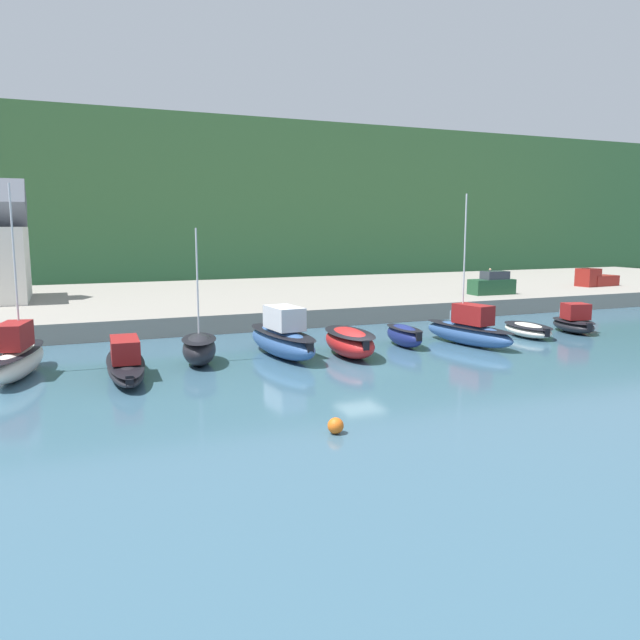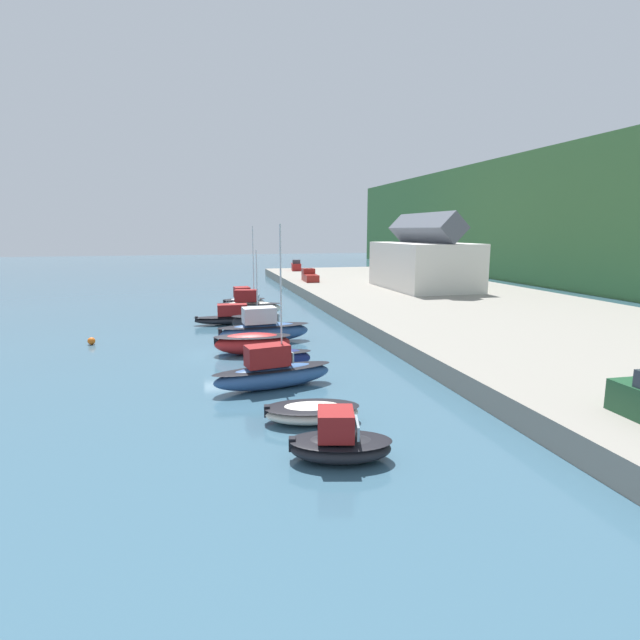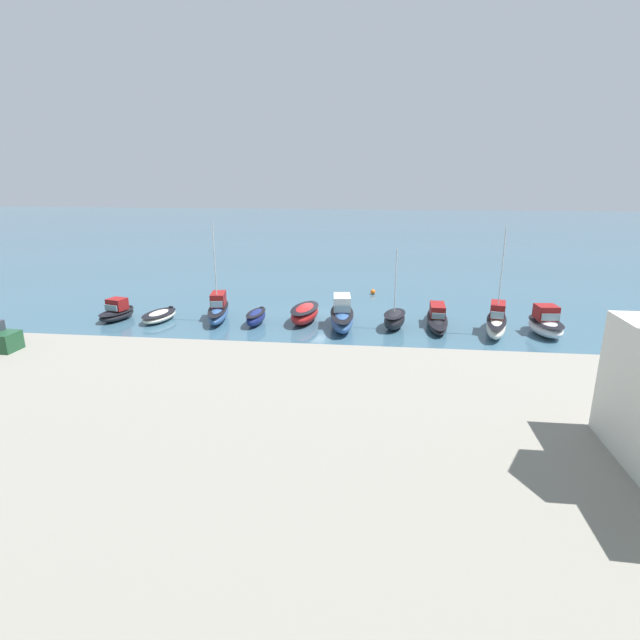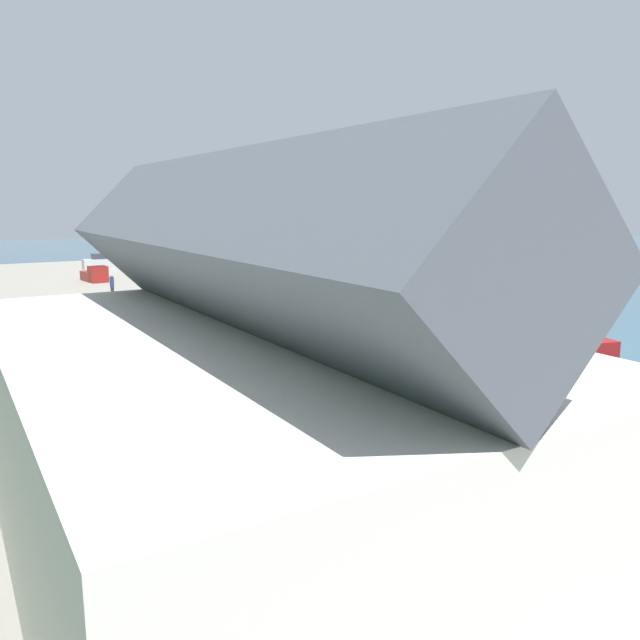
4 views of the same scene
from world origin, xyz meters
TOP-DOWN VIEW (x-y plane):
  - ground_plane at (0.00, 0.00)m, footprint 320.00×320.00m
  - quay_promenade at (0.00, 28.08)m, footprint 133.13×30.48m
  - harbor_clubhouse at (-25.73, 29.10)m, footprint 16.49×10.00m
  - moored_boat_0 at (-21.67, 3.96)m, footprint 2.98×5.27m
  - moored_boat_1 at (-17.34, 4.11)m, footprint 3.30×7.34m
  - moored_boat_2 at (-12.29, 2.22)m, footprint 2.26×8.53m
  - moored_boat_3 at (-8.21, 3.61)m, footprint 2.74×4.51m
  - moored_boat_4 at (-3.27, 3.77)m, footprint 2.87×8.01m
  - moored_boat_5 at (0.46, 2.43)m, footprint 3.04×6.08m
  - moored_boat_6 at (5.01, 3.82)m, footprint 1.77×4.25m
  - moored_boat_7 at (9.11, 2.63)m, footprint 3.12×7.59m
  - moored_boat_8 at (14.84, 3.68)m, footprint 3.09×5.02m
  - moored_boat_9 at (19.16, 3.83)m, footprint 3.22×4.67m
  - parked_car_1 at (-60.45, 18.21)m, footprint 4.41×2.38m
  - pickup_truck_1 at (-39.28, 16.07)m, footprint 4.77×2.09m
  - mooring_buoy_0 at (-6.02, -10.12)m, footprint 0.61×0.61m

SIDE VIEW (x-z plane):
  - ground_plane at x=0.00m, z-range 0.00..0.00m
  - mooring_buoy_0 at x=-6.02m, z-range 0.00..0.61m
  - moored_boat_8 at x=14.84m, z-range 0.04..0.95m
  - quay_promenade at x=0.00m, z-range 0.00..1.38m
  - moored_boat_2 at x=-12.29m, z-range -0.31..1.73m
  - moored_boat_6 at x=5.01m, z-range 0.04..1.43m
  - moored_boat_9 at x=19.16m, z-range -0.31..1.82m
  - moored_boat_5 at x=0.46m, z-range 0.04..1.70m
  - moored_boat_3 at x=-8.21m, z-range -2.86..4.67m
  - moored_boat_0 at x=-21.67m, z-range -0.36..2.33m
  - moored_boat_7 at x=9.11m, z-range -3.84..5.84m
  - moored_boat_1 at x=-17.34m, z-range -3.80..5.94m
  - moored_boat_4 at x=-3.27m, z-range -0.38..2.63m
  - pickup_truck_1 at x=-39.28m, z-range 1.25..3.15m
  - parked_car_1 at x=-60.45m, z-range 1.22..3.38m
  - harbor_clubhouse at x=-25.73m, z-range -0.04..10.24m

